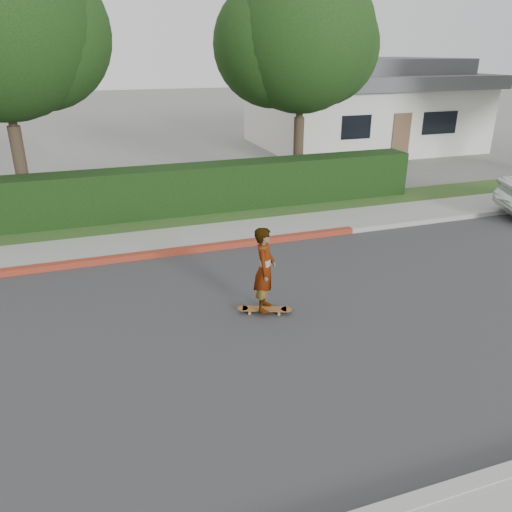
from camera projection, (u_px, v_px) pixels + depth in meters
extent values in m
plane|color=slate|center=(407.00, 305.00, 9.91)|extent=(120.00, 120.00, 0.00)
cube|color=#2D2D30|center=(407.00, 304.00, 9.91)|extent=(60.00, 8.00, 0.01)
cube|color=#9E9E99|center=(318.00, 234.00, 13.46)|extent=(60.00, 0.20, 0.15)
cube|color=maroon|center=(129.00, 257.00, 11.96)|extent=(12.00, 0.21, 0.15)
cube|color=gray|center=(304.00, 225.00, 14.26)|extent=(60.00, 1.60, 0.12)
cube|color=#2D4C1E|center=(283.00, 209.00, 15.66)|extent=(60.00, 1.60, 0.10)
cube|color=black|center=(184.00, 191.00, 15.01)|extent=(15.00, 1.00, 1.50)
cylinder|color=#33261C|center=(22.00, 173.00, 14.56)|extent=(0.36, 0.36, 2.70)
cylinder|color=#33261C|center=(9.00, 101.00, 13.79)|extent=(0.24, 0.24, 2.25)
sphere|color=black|center=(34.00, 33.00, 13.66)|extent=(4.16, 4.16, 4.16)
cylinder|color=#33261C|center=(298.00, 154.00, 17.74)|extent=(0.36, 0.36, 2.52)
cylinder|color=#33261C|center=(300.00, 98.00, 17.01)|extent=(0.24, 0.24, 2.10)
sphere|color=black|center=(302.00, 38.00, 16.29)|extent=(4.80, 4.80, 4.80)
sphere|color=black|center=(275.00, 45.00, 16.47)|extent=(4.08, 4.08, 4.08)
sphere|color=black|center=(322.00, 48.00, 16.94)|extent=(3.84, 3.84, 3.84)
cube|color=beige|center=(360.00, 116.00, 25.71)|extent=(10.00, 8.00, 3.00)
cube|color=#4C4C51|center=(363.00, 79.00, 25.02)|extent=(10.60, 8.60, 0.60)
cube|color=#4C4C51|center=(364.00, 67.00, 24.79)|extent=(8.40, 6.40, 0.80)
cube|color=black|center=(356.00, 127.00, 21.41)|extent=(1.40, 0.06, 1.00)
cube|color=black|center=(440.00, 123.00, 22.70)|extent=(1.80, 0.06, 1.00)
cube|color=brown|center=(401.00, 137.00, 22.31)|extent=(0.90, 0.06, 2.10)
cylinder|color=#C06F34|center=(250.00, 313.00, 9.51)|extent=(0.06, 0.05, 0.06)
cylinder|color=#C06F34|center=(250.00, 309.00, 9.66)|extent=(0.06, 0.05, 0.06)
cylinder|color=#C06F34|center=(279.00, 314.00, 9.49)|extent=(0.06, 0.05, 0.06)
cylinder|color=#C06F34|center=(279.00, 310.00, 9.63)|extent=(0.06, 0.05, 0.06)
cube|color=silver|center=(250.00, 310.00, 9.57)|extent=(0.11, 0.17, 0.02)
cube|color=silver|center=(279.00, 310.00, 9.55)|extent=(0.11, 0.17, 0.02)
cube|color=brown|center=(264.00, 309.00, 9.55)|extent=(0.86, 0.50, 0.02)
cylinder|color=brown|center=(243.00, 308.00, 9.57)|extent=(0.27, 0.27, 0.02)
cylinder|color=brown|center=(286.00, 309.00, 9.53)|extent=(0.27, 0.27, 0.02)
imported|color=white|center=(265.00, 269.00, 9.23)|extent=(0.63, 0.71, 1.64)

